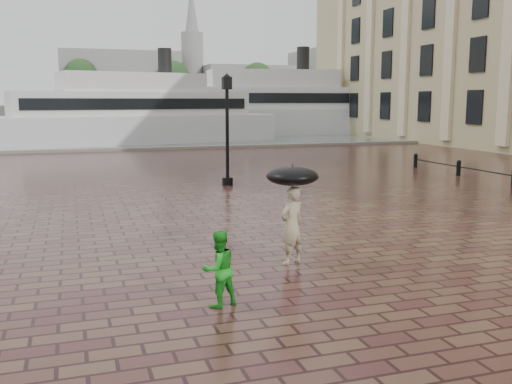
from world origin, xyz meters
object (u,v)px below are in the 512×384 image
street_lamps (19,130)px  child_pedestrian (219,269)px  adult_pedestrian (292,225)px  ferry_near (133,115)px  ferry_far (272,108)px

street_lamps → child_pedestrian: (4.14, -14.96, -1.67)m
street_lamps → adult_pedestrian: (6.26, -12.96, -1.49)m
street_lamps → adult_pedestrian: street_lamps is taller
ferry_near → ferry_far: (15.14, 8.58, 0.36)m
street_lamps → ferry_near: (6.88, 23.85, -0.00)m
adult_pedestrian → ferry_near: size_ratio=0.07×
street_lamps → ferry_near: bearing=73.9°
ferry_near → child_pedestrian: bearing=-105.1°
adult_pedestrian → child_pedestrian: bearing=22.0°
child_pedestrian → ferry_near: ferry_near is taller
child_pedestrian → ferry_far: size_ratio=0.05×
ferry_far → ferry_near: bearing=-144.6°
street_lamps → ferry_far: bearing=55.8°
adult_pedestrian → ferry_near: (0.62, 36.81, 1.49)m
adult_pedestrian → child_pedestrian: adult_pedestrian is taller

